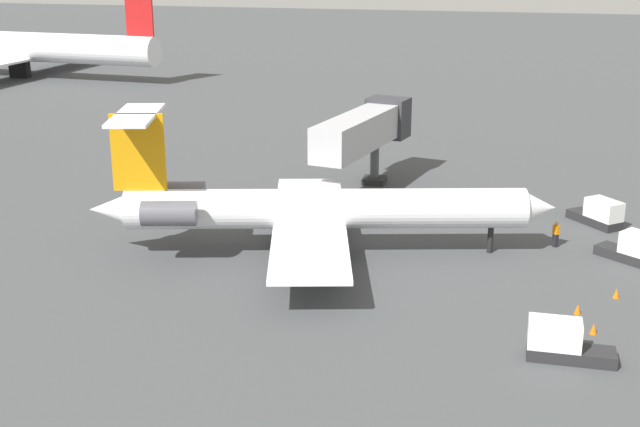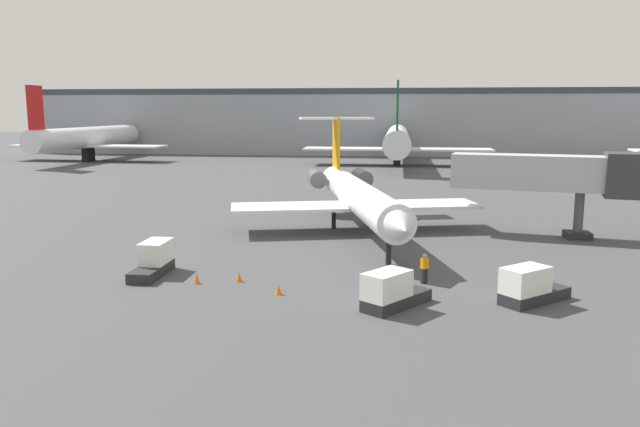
{
  "view_description": "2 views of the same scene",
  "coord_description": "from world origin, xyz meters",
  "px_view_note": "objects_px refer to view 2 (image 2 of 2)",
  "views": [
    {
      "loc": [
        -48.83,
        -11.37,
        18.33
      ],
      "look_at": [
        -2.61,
        0.08,
        3.1
      ],
      "focal_mm": 47.45,
      "sensor_mm": 36.0,
      "label": 1
    },
    {
      "loc": [
        2.19,
        -47.55,
        9.58
      ],
      "look_at": [
        -3.42,
        -3.88,
        2.14
      ],
      "focal_mm": 34.81,
      "sensor_mm": 36.0,
      "label": 2
    }
  ],
  "objects_px": {
    "jet_bridge": "(556,174)",
    "traffic_cone_far": "(197,279)",
    "parked_airliner_west_mid": "(397,140)",
    "baggage_tug_spare": "(154,260)",
    "ground_crew_marshaller": "(424,268)",
    "parked_airliner_west_end": "(87,138)",
    "baggage_tug_lead": "(530,287)",
    "traffic_cone_near": "(239,277)",
    "baggage_tug_trailing": "(391,292)",
    "traffic_cone_mid": "(279,289)",
    "regional_jet": "(356,193)"
  },
  "relations": [
    {
      "from": "jet_bridge",
      "to": "parked_airliner_west_end",
      "type": "distance_m",
      "value": 92.01
    },
    {
      "from": "traffic_cone_far",
      "to": "parked_airliner_west_end",
      "type": "relative_size",
      "value": 0.02
    },
    {
      "from": "traffic_cone_mid",
      "to": "baggage_tug_spare",
      "type": "bearing_deg",
      "value": 158.89
    },
    {
      "from": "jet_bridge",
      "to": "baggage_tug_trailing",
      "type": "xyz_separation_m",
      "value": [
        -11.9,
        -18.81,
        -3.91
      ]
    },
    {
      "from": "baggage_tug_trailing",
      "to": "jet_bridge",
      "type": "bearing_deg",
      "value": 57.68
    },
    {
      "from": "jet_bridge",
      "to": "traffic_cone_far",
      "type": "distance_m",
      "value": 28.01
    },
    {
      "from": "traffic_cone_far",
      "to": "parked_airliner_west_mid",
      "type": "relative_size",
      "value": 0.01
    },
    {
      "from": "baggage_tug_lead",
      "to": "parked_airliner_west_mid",
      "type": "relative_size",
      "value": 0.1
    },
    {
      "from": "ground_crew_marshaller",
      "to": "baggage_tug_spare",
      "type": "bearing_deg",
      "value": 179.96
    },
    {
      "from": "baggage_tug_trailing",
      "to": "parked_airliner_west_mid",
      "type": "height_order",
      "value": "parked_airliner_west_mid"
    },
    {
      "from": "regional_jet",
      "to": "jet_bridge",
      "type": "relative_size",
      "value": 2.07
    },
    {
      "from": "regional_jet",
      "to": "parked_airliner_west_mid",
      "type": "bearing_deg",
      "value": 87.08
    },
    {
      "from": "baggage_tug_lead",
      "to": "traffic_cone_near",
      "type": "bearing_deg",
      "value": 172.6
    },
    {
      "from": "regional_jet",
      "to": "baggage_tug_spare",
      "type": "distance_m",
      "value": 18.46
    },
    {
      "from": "regional_jet",
      "to": "parked_airliner_west_end",
      "type": "xyz_separation_m",
      "value": [
        -54.06,
        60.07,
        1.26
      ]
    },
    {
      "from": "traffic_cone_near",
      "to": "parked_airliner_west_end",
      "type": "xyz_separation_m",
      "value": [
        -48.65,
        75.9,
        3.97
      ]
    },
    {
      "from": "baggage_tug_lead",
      "to": "traffic_cone_mid",
      "type": "height_order",
      "value": "baggage_tug_lead"
    },
    {
      "from": "jet_bridge",
      "to": "traffic_cone_far",
      "type": "xyz_separation_m",
      "value": [
        -22.69,
        -15.8,
        -4.47
      ]
    },
    {
      "from": "traffic_cone_near",
      "to": "traffic_cone_far",
      "type": "distance_m",
      "value": 2.34
    },
    {
      "from": "baggage_tug_lead",
      "to": "baggage_tug_spare",
      "type": "distance_m",
      "value": 20.94
    },
    {
      "from": "jet_bridge",
      "to": "ground_crew_marshaller",
      "type": "bearing_deg",
      "value": -125.59
    },
    {
      "from": "parked_airliner_west_end",
      "to": "parked_airliner_west_mid",
      "type": "distance_m",
      "value": 57.06
    },
    {
      "from": "regional_jet",
      "to": "baggage_tug_lead",
      "type": "height_order",
      "value": "regional_jet"
    },
    {
      "from": "regional_jet",
      "to": "baggage_tug_spare",
      "type": "relative_size",
      "value": 7.02
    },
    {
      "from": "ground_crew_marshaller",
      "to": "parked_airliner_west_end",
      "type": "distance_m",
      "value": 95.41
    },
    {
      "from": "regional_jet",
      "to": "baggage_tug_lead",
      "type": "distance_m",
      "value": 20.53
    },
    {
      "from": "traffic_cone_near",
      "to": "parked_airliner_west_mid",
      "type": "height_order",
      "value": "parked_airliner_west_mid"
    },
    {
      "from": "baggage_tug_spare",
      "to": "parked_airliner_west_end",
      "type": "distance_m",
      "value": 86.6
    },
    {
      "from": "baggage_tug_trailing",
      "to": "traffic_cone_far",
      "type": "relative_size",
      "value": 7.33
    },
    {
      "from": "traffic_cone_far",
      "to": "regional_jet",
      "type": "bearing_deg",
      "value": 65.1
    },
    {
      "from": "traffic_cone_near",
      "to": "traffic_cone_far",
      "type": "xyz_separation_m",
      "value": [
        -2.24,
        -0.66,
        0.0
      ]
    },
    {
      "from": "regional_jet",
      "to": "traffic_cone_mid",
      "type": "height_order",
      "value": "regional_jet"
    },
    {
      "from": "traffic_cone_near",
      "to": "baggage_tug_spare",
      "type": "bearing_deg",
      "value": 169.69
    },
    {
      "from": "traffic_cone_near",
      "to": "traffic_cone_far",
      "type": "bearing_deg",
      "value": -163.62
    },
    {
      "from": "baggage_tug_lead",
      "to": "parked_airliner_west_mid",
      "type": "xyz_separation_m",
      "value": [
        -7.0,
        75.95,
        3.53
      ]
    },
    {
      "from": "ground_crew_marshaller",
      "to": "traffic_cone_far",
      "type": "bearing_deg",
      "value": -172.64
    },
    {
      "from": "parked_airliner_west_mid",
      "to": "baggage_tug_spare",
      "type": "bearing_deg",
      "value": -100.65
    },
    {
      "from": "baggage_tug_trailing",
      "to": "traffic_cone_mid",
      "type": "relative_size",
      "value": 7.33
    },
    {
      "from": "regional_jet",
      "to": "traffic_cone_near",
      "type": "xyz_separation_m",
      "value": [
        -5.41,
        -15.82,
        -2.71
      ]
    },
    {
      "from": "ground_crew_marshaller",
      "to": "traffic_cone_far",
      "type": "distance_m",
      "value": 12.67
    },
    {
      "from": "jet_bridge",
      "to": "baggage_tug_spare",
      "type": "height_order",
      "value": "jet_bridge"
    },
    {
      "from": "baggage_tug_trailing",
      "to": "traffic_cone_near",
      "type": "height_order",
      "value": "baggage_tug_trailing"
    },
    {
      "from": "traffic_cone_near",
      "to": "ground_crew_marshaller",
      "type": "bearing_deg",
      "value": 5.33
    },
    {
      "from": "parked_airliner_west_mid",
      "to": "baggage_tug_trailing",
      "type": "bearing_deg",
      "value": -89.87
    },
    {
      "from": "jet_bridge",
      "to": "traffic_cone_near",
      "type": "xyz_separation_m",
      "value": [
        -20.45,
        -15.14,
        -4.47
      ]
    },
    {
      "from": "baggage_tug_spare",
      "to": "traffic_cone_mid",
      "type": "xyz_separation_m",
      "value": [
        8.03,
        -3.1,
        -0.56
      ]
    },
    {
      "from": "baggage_tug_lead",
      "to": "baggage_tug_spare",
      "type": "relative_size",
      "value": 0.98
    },
    {
      "from": "regional_jet",
      "to": "parked_airliner_west_end",
      "type": "bearing_deg",
      "value": 131.98
    },
    {
      "from": "jet_bridge",
      "to": "baggage_tug_trailing",
      "type": "distance_m",
      "value": 22.6
    },
    {
      "from": "traffic_cone_mid",
      "to": "traffic_cone_near",
      "type": "bearing_deg",
      "value": 141.55
    }
  ]
}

